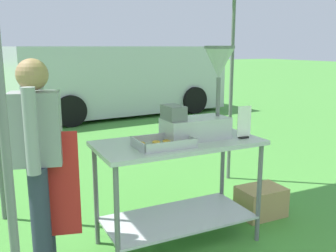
# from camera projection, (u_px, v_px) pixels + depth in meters

# --- Properties ---
(ground_plane) EXTENTS (70.00, 70.00, 0.00)m
(ground_plane) POSITION_uv_depth(u_px,v_px,m) (70.00, 134.00, 7.37)
(ground_plane) COLOR #478E38
(donut_cart) EXTENTS (1.39, 0.66, 0.92)m
(donut_cart) POSITION_uv_depth(u_px,v_px,m) (178.00, 171.00, 3.18)
(donut_cart) COLOR #B7B7BC
(donut_cart) RESTS_ON ground
(donut_tray) EXTENTS (0.45, 0.30, 0.07)m
(donut_tray) POSITION_uv_depth(u_px,v_px,m) (163.00, 144.00, 2.95)
(donut_tray) COLOR #B7B7BC
(donut_tray) RESTS_ON donut_cart
(donut_fryer) EXTENTS (0.63, 0.28, 0.78)m
(donut_fryer) POSITION_uv_depth(u_px,v_px,m) (202.00, 105.00, 3.17)
(donut_fryer) COLOR #B7B7BC
(donut_fryer) RESTS_ON donut_cart
(menu_sign) EXTENTS (0.13, 0.05, 0.28)m
(menu_sign) POSITION_uv_depth(u_px,v_px,m) (244.00, 124.00, 3.20)
(menu_sign) COLOR black
(menu_sign) RESTS_ON donut_cart
(vendor) EXTENTS (0.47, 0.54, 1.61)m
(vendor) POSITION_uv_depth(u_px,v_px,m) (39.00, 158.00, 2.70)
(vendor) COLOR #2D3347
(vendor) RESTS_ON ground
(supply_crate) EXTENTS (0.45, 0.33, 0.30)m
(supply_crate) POSITION_uv_depth(u_px,v_px,m) (261.00, 201.00, 3.81)
(supply_crate) COLOR tan
(supply_crate) RESTS_ON ground
(van_silver) EXTENTS (5.33, 2.43, 1.69)m
(van_silver) POSITION_uv_depth(u_px,v_px,m) (120.00, 79.00, 9.50)
(van_silver) COLOR #BCBCC1
(van_silver) RESTS_ON ground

